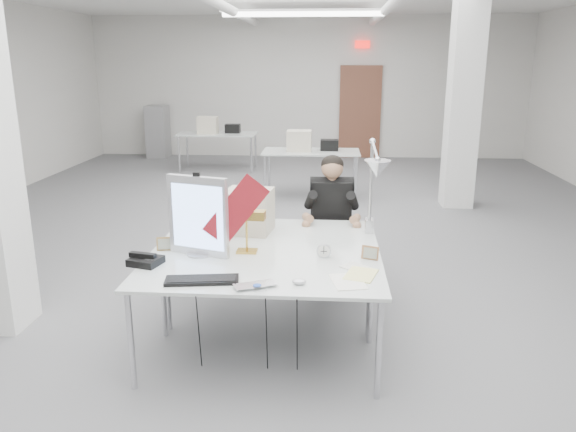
# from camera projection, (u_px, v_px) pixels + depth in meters

# --- Properties ---
(room_shell) EXTENTS (10.04, 14.04, 3.24)m
(room_shell) POSITION_uv_depth(u_px,v_px,m) (289.00, 108.00, 6.31)
(room_shell) COLOR #5B5B5E
(room_shell) RESTS_ON ground
(desk_main) EXTENTS (1.80, 0.90, 0.02)m
(desk_main) POSITION_uv_depth(u_px,v_px,m) (259.00, 272.00, 4.04)
(desk_main) COLOR silver
(desk_main) RESTS_ON room_shell
(desk_second) EXTENTS (1.80, 0.90, 0.02)m
(desk_second) POSITION_uv_depth(u_px,v_px,m) (272.00, 234.00, 4.90)
(desk_second) COLOR silver
(desk_second) RESTS_ON room_shell
(bg_desk_a) EXTENTS (1.60, 0.80, 0.02)m
(bg_desk_a) POSITION_uv_depth(u_px,v_px,m) (311.00, 152.00, 9.31)
(bg_desk_a) COLOR silver
(bg_desk_a) RESTS_ON room_shell
(bg_desk_b) EXTENTS (1.60, 0.80, 0.02)m
(bg_desk_b) POSITION_uv_depth(u_px,v_px,m) (218.00, 134.00, 11.56)
(bg_desk_b) COLOR silver
(bg_desk_b) RESTS_ON room_shell
(filing_cabinet) EXTENTS (0.45, 0.55, 1.20)m
(filing_cabinet) POSITION_uv_depth(u_px,v_px,m) (158.00, 132.00, 13.11)
(filing_cabinet) COLOR gray
(filing_cabinet) RESTS_ON room_shell
(office_chair) EXTENTS (0.54, 0.54, 1.05)m
(office_chair) POSITION_uv_depth(u_px,v_px,m) (331.00, 236.00, 5.58)
(office_chair) COLOR black
(office_chair) RESTS_ON room_shell
(seated_person) EXTENTS (0.49, 0.61, 0.88)m
(seated_person) POSITION_uv_depth(u_px,v_px,m) (332.00, 200.00, 5.44)
(seated_person) COLOR black
(seated_person) RESTS_ON office_chair
(monitor) EXTENTS (0.49, 0.20, 0.62)m
(monitor) POSITION_uv_depth(u_px,v_px,m) (198.00, 216.00, 4.28)
(monitor) COLOR silver
(monitor) RESTS_ON desk_main
(pennant) EXTENTS (0.50, 0.15, 0.55)m
(pennant) POSITION_uv_depth(u_px,v_px,m) (236.00, 210.00, 4.20)
(pennant) COLOR maroon
(pennant) RESTS_ON monitor
(keyboard) EXTENTS (0.52, 0.23, 0.02)m
(keyboard) POSITION_uv_depth(u_px,v_px,m) (202.00, 280.00, 3.82)
(keyboard) COLOR black
(keyboard) RESTS_ON desk_main
(laptop) EXTENTS (0.34, 0.29, 0.02)m
(laptop) POSITION_uv_depth(u_px,v_px,m) (257.00, 288.00, 3.69)
(laptop) COLOR silver
(laptop) RESTS_ON desk_main
(mouse) EXTENTS (0.10, 0.07, 0.04)m
(mouse) POSITION_uv_depth(u_px,v_px,m) (299.00, 282.00, 3.77)
(mouse) COLOR silver
(mouse) RESTS_ON desk_main
(bankers_lamp) EXTENTS (0.33, 0.15, 0.36)m
(bankers_lamp) POSITION_uv_depth(u_px,v_px,m) (247.00, 230.00, 4.36)
(bankers_lamp) COLOR gold
(bankers_lamp) RESTS_ON desk_main
(desk_phone) EXTENTS (0.26, 0.25, 0.05)m
(desk_phone) POSITION_uv_depth(u_px,v_px,m) (146.00, 261.00, 4.14)
(desk_phone) COLOR black
(desk_phone) RESTS_ON desk_main
(picture_frame_left) EXTENTS (0.14, 0.06, 0.11)m
(picture_frame_left) POSITION_uv_depth(u_px,v_px,m) (165.00, 244.00, 4.44)
(picture_frame_left) COLOR #A47E46
(picture_frame_left) RESTS_ON desk_main
(picture_frame_right) EXTENTS (0.14, 0.08, 0.10)m
(picture_frame_right) POSITION_uv_depth(u_px,v_px,m) (370.00, 253.00, 4.24)
(picture_frame_right) COLOR #AD754A
(picture_frame_right) RESTS_ON desk_main
(desk_clock) EXTENTS (0.11, 0.03, 0.11)m
(desk_clock) POSITION_uv_depth(u_px,v_px,m) (324.00, 251.00, 4.28)
(desk_clock) COLOR silver
(desk_clock) RESTS_ON desk_main
(paper_stack_a) EXTENTS (0.27, 0.34, 0.01)m
(paper_stack_a) POSITION_uv_depth(u_px,v_px,m) (348.00, 281.00, 3.82)
(paper_stack_a) COLOR white
(paper_stack_a) RESTS_ON desk_main
(paper_stack_b) EXTENTS (0.27, 0.32, 0.01)m
(paper_stack_b) POSITION_uv_depth(u_px,v_px,m) (361.00, 275.00, 3.94)
(paper_stack_b) COLOR #F8F394
(paper_stack_b) RESTS_ON desk_main
(paper_stack_c) EXTENTS (0.26, 0.26, 0.01)m
(paper_stack_c) POSITION_uv_depth(u_px,v_px,m) (357.00, 268.00, 4.07)
(paper_stack_c) COLOR silver
(paper_stack_c) RESTS_ON desk_main
(beige_monitor) EXTENTS (0.44, 0.42, 0.37)m
(beige_monitor) POSITION_uv_depth(u_px,v_px,m) (249.00, 211.00, 4.90)
(beige_monitor) COLOR #C0B69F
(beige_monitor) RESTS_ON desk_second
(architect_lamp) EXTENTS (0.37, 0.67, 0.81)m
(architect_lamp) POSITION_uv_depth(u_px,v_px,m) (373.00, 194.00, 4.57)
(architect_lamp) COLOR #BBBCC0
(architect_lamp) RESTS_ON desk_second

